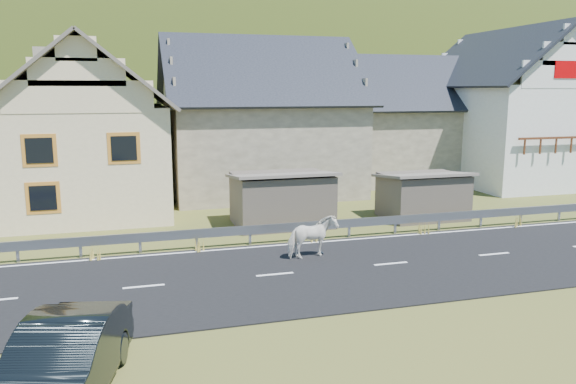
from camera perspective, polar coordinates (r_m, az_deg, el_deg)
name	(u,v)px	position (r m, az deg, el deg)	size (l,w,h in m)	color
ground	(391,265)	(19.17, 10.40, -7.29)	(160.00, 160.00, 0.00)	#3F4A1E
road	(391,264)	(19.16, 10.40, -7.23)	(60.00, 7.00, 0.04)	black
lane_markings	(391,264)	(19.16, 10.40, -7.16)	(60.00, 6.60, 0.01)	silver
guardrail	(349,224)	(22.25, 6.25, -3.20)	(28.10, 0.09, 0.75)	#93969B
shed_left	(281,200)	(24.11, -0.67, -0.77)	(4.30, 3.30, 2.40)	brown
shed_right	(423,196)	(26.14, 13.51, -0.41)	(3.80, 2.90, 2.20)	brown
house_cream	(88,120)	(28.41, -19.66, 6.94)	(7.80, 9.80, 8.30)	beige
house_stone_a	(259,110)	(32.17, -2.99, 8.35)	(10.80, 9.80, 8.90)	tan
house_stone_b	(402,113)	(37.55, 11.48, 7.84)	(9.80, 8.80, 8.10)	tan
house_white	(511,101)	(38.21, 21.75, 8.60)	(8.80, 10.80, 9.70)	white
mountain	(169,165)	(198.45, -12.03, 2.68)	(440.00, 280.00, 260.00)	#2C3F15
horse	(312,237)	(19.37, 2.48, -4.58)	(1.73, 0.79, 1.46)	silver
car	(63,363)	(11.68, -21.89, -15.79)	(1.60, 4.60, 1.51)	black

